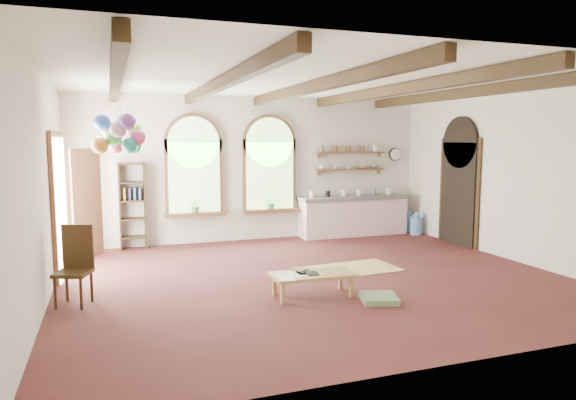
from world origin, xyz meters
name	(u,v)px	position (x,y,z in m)	size (l,w,h in m)	color
floor	(314,278)	(0.00, 0.00, 0.00)	(8.00, 8.00, 0.00)	#562423
ceiling_beams	(315,86)	(0.00, 0.00, 3.10)	(6.20, 6.80, 0.18)	#3C2A13
window_left	(194,169)	(-1.40, 3.43, 1.63)	(1.30, 0.28, 2.20)	brown
window_right	(270,168)	(0.30, 3.43, 1.63)	(1.30, 0.28, 2.20)	brown
left_doorway	(59,206)	(-3.95, 1.80, 1.15)	(0.10, 1.90, 2.50)	brown
right_doorway	(458,194)	(3.95, 1.50, 1.10)	(0.10, 1.30, 2.40)	black
kitchen_counter	(353,215)	(2.30, 3.20, 0.48)	(2.68, 0.62, 0.94)	silver
wall_shelf_lower	(350,170)	(2.30, 3.38, 1.55)	(1.70, 0.24, 0.04)	brown
wall_shelf_upper	(351,153)	(2.30, 3.38, 1.95)	(1.70, 0.24, 0.04)	brown
wall_clock	(395,154)	(3.55, 3.45, 1.90)	(0.32, 0.32, 0.04)	black
bookshelf	(132,206)	(-2.70, 3.32, 0.90)	(0.53, 0.32, 1.80)	#3C2A13
coffee_table	(313,276)	(-0.40, -0.93, 0.31)	(1.23, 0.58, 0.35)	tan
side_chair	(74,282)	(-3.64, -0.20, 0.32)	(0.56, 0.56, 1.10)	#3C2A13
floor_mat	(353,269)	(0.86, 0.29, 0.01)	(1.54, 0.95, 0.02)	tan
floor_cushion	(379,298)	(0.39, -1.45, 0.04)	(0.49, 0.49, 0.09)	#6F8F62
water_jug_a	(416,225)	(3.75, 2.75, 0.23)	(0.28, 0.28, 0.54)	#5A8DC1
water_jug_b	(408,222)	(3.82, 3.20, 0.23)	(0.27, 0.27, 0.52)	#5A8DC1
balloon_cluster	(121,135)	(-2.93, 0.94, 2.33)	(0.82, 0.88, 1.16)	silver
table_book	(297,270)	(-0.58, -0.73, 0.36)	(0.17, 0.24, 0.02)	olive
tablet	(312,273)	(-0.43, -0.95, 0.35)	(0.17, 0.25, 0.01)	black
potted_plant_left	(196,206)	(-1.40, 3.32, 0.85)	(0.27, 0.23, 0.30)	#598C4C
potted_plant_right	(271,202)	(0.30, 3.32, 0.85)	(0.27, 0.23, 0.30)	#598C4C
shelf_cup_a	(321,167)	(1.55, 3.38, 1.62)	(0.12, 0.10, 0.10)	white
shelf_cup_b	(335,167)	(1.90, 3.38, 1.62)	(0.10, 0.10, 0.09)	beige
shelf_bowl_a	(349,168)	(2.25, 3.38, 1.60)	(0.22, 0.22, 0.05)	beige
shelf_bowl_b	(362,167)	(2.60, 3.38, 1.60)	(0.20, 0.20, 0.06)	#8C664C
shelf_vase	(375,164)	(2.95, 3.38, 1.67)	(0.18, 0.18, 0.19)	slate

